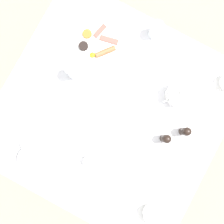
# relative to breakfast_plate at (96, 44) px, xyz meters

# --- Properties ---
(ground_plane) EXTENTS (8.00, 8.00, 0.00)m
(ground_plane) POSITION_rel_breakfast_plate_xyz_m (-0.27, -0.24, -0.78)
(ground_plane) COLOR gray
(table) EXTENTS (1.08, 1.12, 0.77)m
(table) POSITION_rel_breakfast_plate_xyz_m (-0.27, -0.24, -0.08)
(table) COLOR white
(table) RESTS_ON ground_plane
(breakfast_plate) EXTENTS (0.26, 0.26, 0.04)m
(breakfast_plate) POSITION_rel_breakfast_plate_xyz_m (0.00, 0.00, 0.00)
(breakfast_plate) COLOR white
(breakfast_plate) RESTS_ON table
(teapot_near) EXTENTS (0.12, 0.19, 0.12)m
(teapot_near) POSITION_rel_breakfast_plate_xyz_m (-0.66, -0.00, 0.04)
(teapot_near) COLOR white
(teapot_near) RESTS_ON table
(teapot_far) EXTENTS (0.18, 0.12, 0.12)m
(teapot_far) POSITION_rel_breakfast_plate_xyz_m (-0.04, -0.49, 0.04)
(teapot_far) COLOR white
(teapot_far) RESTS_ON table
(teacup_with_saucer_right) EXTENTS (0.14, 0.13, 0.07)m
(teacup_with_saucer_right) POSITION_rel_breakfast_plate_xyz_m (-0.62, -0.65, 0.02)
(teacup_with_saucer_right) COLOR white
(teacup_with_saucer_right) RESTS_ON table
(water_glass_tall) EXTENTS (0.07, 0.07, 0.10)m
(water_glass_tall) POSITION_rel_breakfast_plate_xyz_m (0.20, -0.24, 0.04)
(water_glass_tall) COLOR white
(water_glass_tall) RESTS_ON table
(water_glass_short) EXTENTS (0.07, 0.07, 0.14)m
(water_glass_short) POSITION_rel_breakfast_plate_xyz_m (-0.19, 0.03, 0.06)
(water_glass_short) COLOR white
(water_glass_short) RESTS_ON table
(creamer_jug) EXTENTS (0.07, 0.05, 0.05)m
(creamer_jug) POSITION_rel_breakfast_plate_xyz_m (-0.54, -0.25, 0.02)
(creamer_jug) COLOR white
(creamer_jug) RESTS_ON table
(pepper_grinder) EXTENTS (0.04, 0.04, 0.11)m
(pepper_grinder) POSITION_rel_breakfast_plate_xyz_m (-0.27, -0.54, 0.05)
(pepper_grinder) COLOR black
(pepper_grinder) RESTS_ON table
(salt_grinder) EXTENTS (0.04, 0.04, 0.11)m
(salt_grinder) POSITION_rel_breakfast_plate_xyz_m (-0.19, -0.60, 0.05)
(salt_grinder) COLOR black
(salt_grinder) RESTS_ON table
(fork_by_plate) EXTENTS (0.14, 0.14, 0.00)m
(fork_by_plate) POSITION_rel_breakfast_plate_xyz_m (-0.42, -0.03, -0.01)
(fork_by_plate) COLOR silver
(fork_by_plate) RESTS_ON table
(knife_by_plate) EXTENTS (0.02, 0.22, 0.00)m
(knife_by_plate) POSITION_rel_breakfast_plate_xyz_m (-0.64, -0.43, -0.01)
(knife_by_plate) COLOR silver
(knife_by_plate) RESTS_ON table
(spoon_for_tea) EXTENTS (0.16, 0.04, 0.00)m
(spoon_for_tea) POSITION_rel_breakfast_plate_xyz_m (-0.34, -0.30, -0.01)
(spoon_for_tea) COLOR silver
(spoon_for_tea) RESTS_ON table
(fork_spare) EXTENTS (0.16, 0.07, 0.00)m
(fork_spare) POSITION_rel_breakfast_plate_xyz_m (0.03, -0.23, -0.01)
(fork_spare) COLOR silver
(fork_spare) RESTS_ON table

